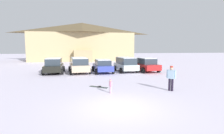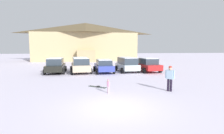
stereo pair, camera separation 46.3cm
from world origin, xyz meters
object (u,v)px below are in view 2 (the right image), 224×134
(skier_child_in_pink_snowsuit, at_px, (108,85))
(ski_lodge, at_px, (86,42))
(parked_black_sedan, at_px, (56,65))
(parked_blue_hatchback, at_px, (104,66))
(skier_adult_in_blue_parka, at_px, (170,77))
(pair_of_skis, at_px, (97,87))
(parked_silver_wagon, at_px, (127,64))
(parked_beige_suv, at_px, (80,65))
(parked_red_sedan, at_px, (148,65))

(skier_child_in_pink_snowsuit, bearing_deg, ski_lodge, 93.05)
(parked_black_sedan, relative_size, parked_blue_hatchback, 1.07)
(parked_blue_hatchback, distance_m, skier_adult_in_blue_parka, 9.90)
(skier_adult_in_blue_parka, bearing_deg, pair_of_skis, 158.02)
(parked_silver_wagon, height_order, pair_of_skis, parked_silver_wagon)
(parked_beige_suv, relative_size, parked_silver_wagon, 1.10)
(parked_black_sedan, bearing_deg, parked_beige_suv, -4.84)
(parked_black_sedan, relative_size, skier_child_in_pink_snowsuit, 5.06)
(parked_red_sedan, xyz_separation_m, skier_child_in_pink_snowsuit, (-5.85, -9.22, -0.33))
(parked_black_sedan, xyz_separation_m, parked_silver_wagon, (8.26, -0.21, 0.07))
(pair_of_skis, bearing_deg, skier_child_in_pink_snowsuit, -72.17)
(ski_lodge, height_order, skier_adult_in_blue_parka, ski_lodge)
(parked_beige_suv, xyz_separation_m, skier_child_in_pink_snowsuit, (2.08, -9.47, -0.43))
(parked_black_sedan, distance_m, skier_adult_in_blue_parka, 13.24)
(parked_black_sedan, xyz_separation_m, skier_adult_in_blue_parka, (8.93, -9.78, 0.09))
(parked_black_sedan, distance_m, pair_of_skis, 9.03)
(pair_of_skis, bearing_deg, ski_lodge, 92.05)
(ski_lodge, xyz_separation_m, parked_red_sedan, (7.43, -20.49, -3.42))
(ski_lodge, height_order, parked_silver_wagon, ski_lodge)
(parked_blue_hatchback, xyz_separation_m, skier_adult_in_blue_parka, (3.48, -9.27, 0.16))
(parked_beige_suv, height_order, parked_blue_hatchback, parked_beige_suv)
(parked_silver_wagon, bearing_deg, parked_red_sedan, -6.51)
(parked_blue_hatchback, bearing_deg, parked_silver_wagon, 6.10)
(skier_adult_in_blue_parka, height_order, pair_of_skis, skier_adult_in_blue_parka)
(skier_adult_in_blue_parka, bearing_deg, parked_black_sedan, 132.39)
(ski_lodge, relative_size, skier_child_in_pink_snowsuit, 25.33)
(parked_red_sedan, bearing_deg, pair_of_skis, -130.92)
(parked_red_sedan, distance_m, skier_child_in_pink_snowsuit, 10.92)
(parked_blue_hatchback, relative_size, skier_child_in_pink_snowsuit, 4.72)
(parked_red_sedan, distance_m, pair_of_skis, 9.84)
(parked_red_sedan, height_order, skier_adult_in_blue_parka, skier_adult_in_blue_parka)
(skier_adult_in_blue_parka, relative_size, pair_of_skis, 1.23)
(parked_black_sedan, bearing_deg, parked_silver_wagon, -1.49)
(ski_lodge, bearing_deg, skier_adult_in_blue_parka, -79.27)
(skier_child_in_pink_snowsuit, height_order, pair_of_skis, skier_child_in_pink_snowsuit)
(parked_blue_hatchback, distance_m, parked_silver_wagon, 2.84)
(skier_adult_in_blue_parka, bearing_deg, parked_beige_suv, 122.76)
(ski_lodge, bearing_deg, parked_blue_hatchback, -83.98)
(parked_beige_suv, height_order, parked_silver_wagon, parked_beige_suv)
(skier_child_in_pink_snowsuit, distance_m, pair_of_skis, 1.95)
(parked_black_sedan, distance_m, parked_silver_wagon, 8.27)
(parked_silver_wagon, bearing_deg, skier_child_in_pink_snowsuit, -109.69)
(parked_black_sedan, bearing_deg, pair_of_skis, -61.55)
(parked_black_sedan, distance_m, parked_red_sedan, 10.72)
(ski_lodge, distance_m, parked_black_sedan, 20.55)
(ski_lodge, height_order, parked_black_sedan, ski_lodge)
(parked_red_sedan, height_order, skier_child_in_pink_snowsuit, parked_red_sedan)
(parked_blue_hatchback, bearing_deg, parked_black_sedan, 174.59)
(parked_silver_wagon, bearing_deg, parked_black_sedan, 178.51)
(ski_lodge, bearing_deg, parked_beige_suv, -91.41)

